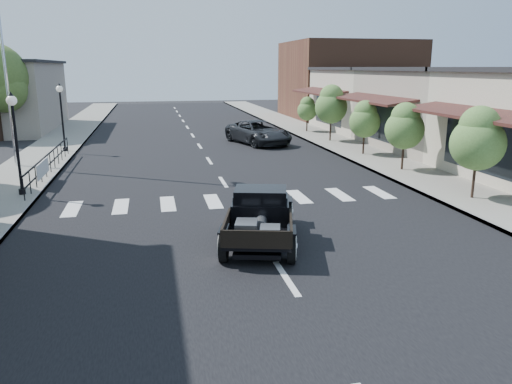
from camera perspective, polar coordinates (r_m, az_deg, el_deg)
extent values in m
plane|color=black|center=(14.26, 0.28, -5.10)|extent=(120.00, 120.00, 0.00)
cube|color=black|center=(28.70, -6.07, 4.62)|extent=(14.00, 80.00, 0.02)
cube|color=gray|center=(29.10, -22.99, 3.84)|extent=(3.00, 80.00, 0.15)
cube|color=gray|center=(30.72, 9.97, 5.23)|extent=(3.00, 80.00, 0.15)
cube|color=#A49A89|center=(31.77, 22.59, 8.61)|extent=(10.00, 9.00, 4.50)
cube|color=beige|center=(39.51, 15.22, 10.05)|extent=(10.00, 9.00, 4.50)
cube|color=brown|center=(48.77, 10.46, 12.45)|extent=(11.00, 10.00, 7.00)
cylinder|color=silver|center=(26.02, -27.22, 16.64)|extent=(0.12, 0.12, 12.75)
imported|color=black|center=(31.35, 0.26, 6.81)|extent=(3.87, 5.67, 1.44)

